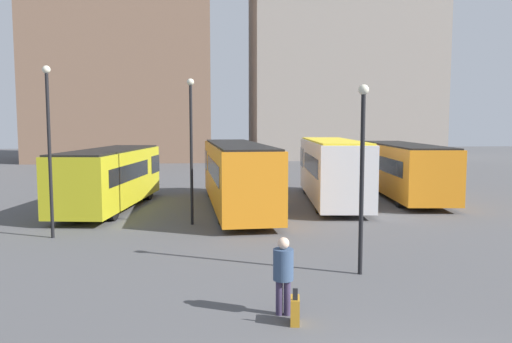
{
  "coord_description": "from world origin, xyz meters",
  "views": [
    {
      "loc": [
        -3.26,
        -6.19,
        4.09
      ],
      "look_at": [
        -1.17,
        13.79,
        2.17
      ],
      "focal_mm": 35.0,
      "sensor_mm": 36.0,
      "label": 1
    }
  ],
  "objects_px": {
    "bus_3": "(403,168)",
    "lamp_post_0": "(191,140)",
    "lamp_post_2": "(49,139)",
    "suitcase": "(295,310)",
    "bus_1": "(236,173)",
    "traveler": "(283,269)",
    "bus_2": "(332,168)",
    "lamp_post_1": "(362,163)",
    "bus_0": "(111,176)"
  },
  "relations": [
    {
      "from": "lamp_post_0",
      "to": "traveler",
      "type": "bearing_deg",
      "value": -77.76
    },
    {
      "from": "suitcase",
      "to": "bus_1",
      "type": "bearing_deg",
      "value": 10.95
    },
    {
      "from": "bus_0",
      "to": "bus_2",
      "type": "bearing_deg",
      "value": -77.46
    },
    {
      "from": "bus_2",
      "to": "lamp_post_2",
      "type": "height_order",
      "value": "lamp_post_2"
    },
    {
      "from": "traveler",
      "to": "lamp_post_2",
      "type": "xyz_separation_m",
      "value": [
        -7.12,
        8.09,
        2.57
      ]
    },
    {
      "from": "traveler",
      "to": "bus_3",
      "type": "bearing_deg",
      "value": -19.78
    },
    {
      "from": "lamp_post_2",
      "to": "lamp_post_1",
      "type": "bearing_deg",
      "value": -29.21
    },
    {
      "from": "bus_1",
      "to": "suitcase",
      "type": "bearing_deg",
      "value": 178.5
    },
    {
      "from": "lamp_post_0",
      "to": "lamp_post_2",
      "type": "bearing_deg",
      "value": -158.98
    },
    {
      "from": "bus_1",
      "to": "traveler",
      "type": "xyz_separation_m",
      "value": [
        0.1,
        -13.87,
        -0.72
      ]
    },
    {
      "from": "bus_2",
      "to": "bus_3",
      "type": "relative_size",
      "value": 0.96
    },
    {
      "from": "bus_2",
      "to": "lamp_post_1",
      "type": "relative_size",
      "value": 2.06
    },
    {
      "from": "bus_1",
      "to": "lamp_post_0",
      "type": "distance_m",
      "value": 4.72
    },
    {
      "from": "traveler",
      "to": "bus_1",
      "type": "bearing_deg",
      "value": 10.29
    },
    {
      "from": "bus_3",
      "to": "lamp_post_2",
      "type": "bearing_deg",
      "value": 123.3
    },
    {
      "from": "lamp_post_0",
      "to": "lamp_post_1",
      "type": "distance_m",
      "value": 8.72
    },
    {
      "from": "bus_1",
      "to": "lamp_post_2",
      "type": "distance_m",
      "value": 9.28
    },
    {
      "from": "bus_0",
      "to": "lamp_post_1",
      "type": "xyz_separation_m",
      "value": [
        8.72,
        -11.61,
        1.49
      ]
    },
    {
      "from": "suitcase",
      "to": "lamp_post_0",
      "type": "bearing_deg",
      "value": 22.43
    },
    {
      "from": "suitcase",
      "to": "lamp_post_1",
      "type": "bearing_deg",
      "value": -27.15
    },
    {
      "from": "bus_1",
      "to": "lamp_post_2",
      "type": "relative_size",
      "value": 2.04
    },
    {
      "from": "bus_1",
      "to": "bus_3",
      "type": "xyz_separation_m",
      "value": [
        9.49,
        2.63,
        -0.09
      ]
    },
    {
      "from": "bus_2",
      "to": "lamp_post_2",
      "type": "xyz_separation_m",
      "value": [
        -12.09,
        -7.02,
        1.8
      ]
    },
    {
      "from": "lamp_post_1",
      "to": "bus_2",
      "type": "bearing_deg",
      "value": 79.0
    },
    {
      "from": "bus_1",
      "to": "bus_2",
      "type": "distance_m",
      "value": 5.23
    },
    {
      "from": "bus_2",
      "to": "bus_3",
      "type": "height_order",
      "value": "bus_2"
    },
    {
      "from": "bus_0",
      "to": "bus_3",
      "type": "bearing_deg",
      "value": -73.61
    },
    {
      "from": "bus_3",
      "to": "lamp_post_1",
      "type": "xyz_separation_m",
      "value": [
        -6.83,
        -13.82,
        1.43
      ]
    },
    {
      "from": "traveler",
      "to": "lamp_post_0",
      "type": "height_order",
      "value": "lamp_post_0"
    },
    {
      "from": "bus_0",
      "to": "suitcase",
      "type": "xyz_separation_m",
      "value": [
        6.33,
        -14.77,
        -1.29
      ]
    },
    {
      "from": "bus_1",
      "to": "traveler",
      "type": "distance_m",
      "value": 13.89
    },
    {
      "from": "bus_0",
      "to": "bus_3",
      "type": "xyz_separation_m",
      "value": [
        15.56,
        2.21,
        0.06
      ]
    },
    {
      "from": "lamp_post_0",
      "to": "suitcase",
      "type": "bearing_deg",
      "value": -77.44
    },
    {
      "from": "bus_2",
      "to": "bus_0",
      "type": "bearing_deg",
      "value": 100.7
    },
    {
      "from": "lamp_post_2",
      "to": "bus_2",
      "type": "bearing_deg",
      "value": 30.15
    },
    {
      "from": "lamp_post_0",
      "to": "lamp_post_1",
      "type": "relative_size",
      "value": 1.15
    },
    {
      "from": "bus_0",
      "to": "lamp_post_0",
      "type": "height_order",
      "value": "lamp_post_0"
    },
    {
      "from": "bus_2",
      "to": "lamp_post_1",
      "type": "distance_m",
      "value": 12.73
    },
    {
      "from": "lamp_post_1",
      "to": "lamp_post_2",
      "type": "relative_size",
      "value": 0.84
    },
    {
      "from": "bus_3",
      "to": "lamp_post_0",
      "type": "bearing_deg",
      "value": 125.68
    },
    {
      "from": "bus_3",
      "to": "lamp_post_0",
      "type": "xyz_separation_m",
      "value": [
        -11.56,
        -6.51,
        1.82
      ]
    },
    {
      "from": "bus_0",
      "to": "lamp_post_1",
      "type": "distance_m",
      "value": 14.59
    },
    {
      "from": "bus_2",
      "to": "lamp_post_1",
      "type": "height_order",
      "value": "lamp_post_1"
    },
    {
      "from": "suitcase",
      "to": "lamp_post_0",
      "type": "height_order",
      "value": "lamp_post_0"
    },
    {
      "from": "bus_0",
      "to": "bus_2",
      "type": "height_order",
      "value": "bus_2"
    },
    {
      "from": "bus_1",
      "to": "traveler",
      "type": "relative_size",
      "value": 7.36
    },
    {
      "from": "lamp_post_2",
      "to": "bus_3",
      "type": "bearing_deg",
      "value": 26.99
    },
    {
      "from": "bus_2",
      "to": "lamp_post_0",
      "type": "bearing_deg",
      "value": 132.09
    },
    {
      "from": "bus_1",
      "to": "lamp_post_1",
      "type": "relative_size",
      "value": 2.43
    },
    {
      "from": "bus_1",
      "to": "bus_2",
      "type": "height_order",
      "value": "bus_2"
    }
  ]
}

